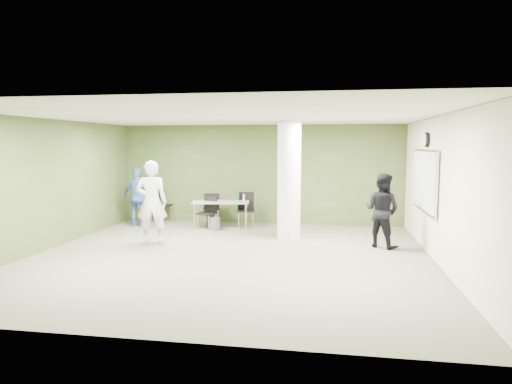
% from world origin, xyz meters
% --- Properties ---
extents(floor, '(8.00, 8.00, 0.00)m').
position_xyz_m(floor, '(0.00, 0.00, 0.00)').
color(floor, '#5C5A48').
rests_on(floor, ground).
extents(ceiling, '(8.00, 8.00, 0.00)m').
position_xyz_m(ceiling, '(0.00, 0.00, 2.80)').
color(ceiling, white).
rests_on(ceiling, wall_back).
extents(wall_back, '(8.00, 2.80, 0.02)m').
position_xyz_m(wall_back, '(0.00, 4.00, 1.40)').
color(wall_back, '#3B4E24').
rests_on(wall_back, floor).
extents(wall_left, '(0.02, 8.00, 2.80)m').
position_xyz_m(wall_left, '(-4.00, 0.00, 1.40)').
color(wall_left, '#3B4E24').
rests_on(wall_left, floor).
extents(wall_right_cream, '(0.02, 8.00, 2.80)m').
position_xyz_m(wall_right_cream, '(4.00, 0.00, 1.40)').
color(wall_right_cream, beige).
rests_on(wall_right_cream, floor).
extents(column, '(0.56, 0.56, 2.80)m').
position_xyz_m(column, '(1.00, 2.00, 1.40)').
color(column, silver).
rests_on(column, floor).
extents(whiteboard, '(0.05, 2.30, 1.30)m').
position_xyz_m(whiteboard, '(3.92, 1.20, 1.50)').
color(whiteboard, silver).
rests_on(whiteboard, wall_right_cream).
extents(wall_clock, '(0.06, 0.32, 0.32)m').
position_xyz_m(wall_clock, '(3.92, 1.20, 2.35)').
color(wall_clock, black).
rests_on(wall_clock, wall_right_cream).
extents(folding_table, '(1.60, 0.88, 0.97)m').
position_xyz_m(folding_table, '(-0.93, 3.11, 0.67)').
color(folding_table, gray).
rests_on(folding_table, floor).
extents(wastebasket, '(0.28, 0.28, 0.33)m').
position_xyz_m(wastebasket, '(-1.02, 2.71, 0.16)').
color(wastebasket, '#4C4C4C').
rests_on(wastebasket, floor).
extents(chair_back_left, '(0.57, 0.57, 1.01)m').
position_xyz_m(chair_back_left, '(-2.88, 3.56, 0.59)').
color(chair_back_left, black).
rests_on(chair_back_left, floor).
extents(chair_back_right, '(0.57, 0.57, 0.89)m').
position_xyz_m(chair_back_right, '(-1.34, 3.57, 0.52)').
color(chair_back_right, black).
rests_on(chair_back_right, floor).
extents(chair_table_left, '(0.53, 0.53, 0.84)m').
position_xyz_m(chair_table_left, '(-1.26, 2.97, 0.49)').
color(chair_table_left, black).
rests_on(chair_table_left, floor).
extents(chair_table_right, '(0.55, 0.55, 0.95)m').
position_xyz_m(chair_table_right, '(-0.31, 3.36, 0.55)').
color(chair_table_right, black).
rests_on(chair_table_right, floor).
extents(woman_white, '(0.79, 0.62, 1.89)m').
position_xyz_m(woman_white, '(-2.05, 0.99, 0.94)').
color(woman_white, silver).
rests_on(woman_white, floor).
extents(man_black, '(1.00, 0.95, 1.63)m').
position_xyz_m(man_black, '(3.10, 1.40, 0.81)').
color(man_black, black).
rests_on(man_black, floor).
extents(man_blue, '(0.97, 0.47, 1.60)m').
position_xyz_m(man_blue, '(-3.23, 2.93, 0.80)').
color(man_blue, '#4465A8').
rests_on(man_blue, floor).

